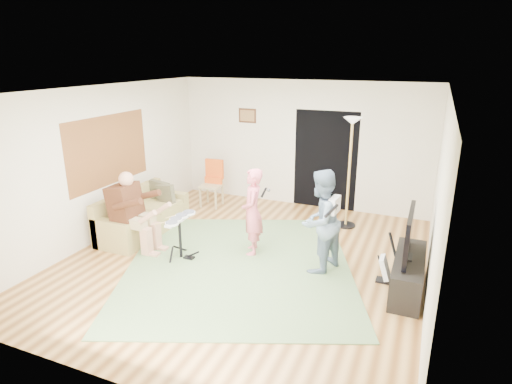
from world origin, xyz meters
TOP-DOWN VIEW (x-y plane):
  - floor at (0.00, 0.00)m, footprint 6.00×6.00m
  - walls at (0.00, 0.00)m, footprint 5.50×6.00m
  - ceiling at (0.00, 0.00)m, footprint 6.00×6.00m
  - window_blinds at (-2.74, 0.20)m, footprint 0.00×2.05m
  - doorway at (0.55, 2.99)m, footprint 2.10×0.00m
  - picture_frame at (-1.25, 2.99)m, footprint 0.42×0.03m
  - area_rug at (-0.01, -0.20)m, footprint 4.64×4.87m
  - sofa at (-2.29, 0.33)m, footprint 0.79×1.92m
  - drummer at (-1.87, -0.32)m, footprint 0.88×0.49m
  - drum_kit at (-1.00, -0.32)m, footprint 0.40×0.72m
  - singer at (0.01, 0.31)m, footprint 0.52×0.62m
  - microphone at (0.21, 0.31)m, footprint 0.06×0.06m
  - guitarist at (1.18, 0.16)m, footprint 0.85×0.94m
  - guitar_held at (1.38, 0.16)m, footprint 0.17×0.61m
  - guitar_spare at (2.18, 0.16)m, footprint 0.28×0.25m
  - torchiere_lamp at (1.22, 2.10)m, footprint 0.38×0.38m
  - dining_chair at (-1.74, 2.17)m, footprint 0.45×0.47m
  - tv_cabinet at (2.50, 0.04)m, footprint 0.40×1.40m
  - television at (2.45, 0.04)m, footprint 0.06×1.04m

SIDE VIEW (x-z plane):
  - floor at x=0.00m, z-range 0.00..0.00m
  - area_rug at x=-0.01m, z-range 0.00..0.02m
  - guitar_spare at x=2.18m, z-range -0.17..0.62m
  - tv_cabinet at x=2.50m, z-range 0.00..0.50m
  - sofa at x=-2.29m, z-range -0.13..0.65m
  - drum_kit at x=-1.00m, z-range -0.05..0.69m
  - dining_chair at x=-1.74m, z-range -0.14..0.86m
  - drummer at x=-1.87m, z-range -0.15..1.21m
  - singer at x=0.01m, z-range 0.00..1.46m
  - guitarist at x=1.18m, z-range 0.00..1.60m
  - television at x=2.45m, z-range 0.52..1.18m
  - doorway at x=0.55m, z-range 0.00..2.10m
  - guitar_held at x=1.38m, z-range 0.96..1.22m
  - microphone at x=0.21m, z-range 0.97..1.21m
  - walls at x=0.00m, z-range 0.00..2.70m
  - torchiere_lamp at x=1.22m, z-range 0.39..2.50m
  - window_blinds at x=-2.74m, z-range 0.53..2.58m
  - picture_frame at x=-1.25m, z-range 1.74..2.06m
  - ceiling at x=0.00m, z-range 2.70..2.70m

